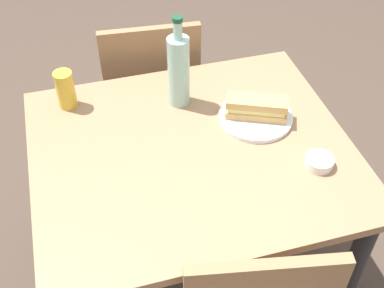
{
  "coord_description": "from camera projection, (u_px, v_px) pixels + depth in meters",
  "views": [
    {
      "loc": [
        -0.3,
        -1.06,
        1.81
      ],
      "look_at": [
        0.0,
        0.0,
        0.76
      ],
      "focal_mm": 46.95,
      "sensor_mm": 36.0,
      "label": 1
    }
  ],
  "objects": [
    {
      "name": "ground_plane",
      "position": [
        192.0,
        277.0,
        2.05
      ],
      "size": [
        8.0,
        8.0,
        0.0
      ],
      "primitive_type": "plane",
      "color": "#47382D"
    },
    {
      "name": "baguette_sandwich_near",
      "position": [
        257.0,
        107.0,
        1.61
      ],
      "size": [
        0.21,
        0.14,
        0.07
      ],
      "color": "tan",
      "rests_on": "plate_near"
    },
    {
      "name": "knife_near",
      "position": [
        253.0,
        104.0,
        1.67
      ],
      "size": [
        0.18,
        0.05,
        0.01
      ],
      "color": "silver",
      "rests_on": "plate_near"
    },
    {
      "name": "chair_far",
      "position": [
        151.0,
        92.0,
        2.13
      ],
      "size": [
        0.43,
        0.43,
        0.86
      ],
      "color": "#936B47",
      "rests_on": "ground"
    },
    {
      "name": "water_bottle",
      "position": [
        179.0,
        70.0,
        1.62
      ],
      "size": [
        0.07,
        0.07,
        0.32
      ],
      "color": "#99C6B7",
      "rests_on": "dining_table"
    },
    {
      "name": "olive_bowl",
      "position": [
        319.0,
        162.0,
        1.48
      ],
      "size": [
        0.08,
        0.08,
        0.03
      ],
      "primitive_type": "cylinder",
      "color": "silver",
      "rests_on": "dining_table"
    },
    {
      "name": "plate_near",
      "position": [
        255.0,
        117.0,
        1.64
      ],
      "size": [
        0.24,
        0.24,
        0.01
      ],
      "primitive_type": "cylinder",
      "color": "white",
      "rests_on": "dining_table"
    },
    {
      "name": "dining_table",
      "position": [
        192.0,
        176.0,
        1.63
      ],
      "size": [
        0.98,
        0.84,
        0.74
      ],
      "color": "#997251",
      "rests_on": "ground"
    },
    {
      "name": "beer_glass",
      "position": [
        66.0,
        90.0,
        1.65
      ],
      "size": [
        0.06,
        0.06,
        0.13
      ],
      "primitive_type": "cylinder",
      "color": "gold",
      "rests_on": "dining_table"
    }
  ]
}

